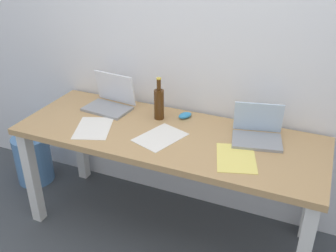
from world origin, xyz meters
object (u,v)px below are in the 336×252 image
(desk, at_px, (168,147))
(laptop_right, at_px, (257,133))
(laptop_left, at_px, (110,101))
(beer_bottle, at_px, (159,103))
(water_cooler_jug, at_px, (33,158))
(computer_mouse, at_px, (185,115))

(desk, bearing_deg, laptop_right, 15.08)
(laptop_left, bearing_deg, beer_bottle, -1.79)
(laptop_left, relative_size, water_cooler_jug, 0.74)
(laptop_right, relative_size, water_cooler_jug, 0.74)
(desk, bearing_deg, computer_mouse, 85.31)
(water_cooler_jug, bearing_deg, laptop_left, 6.83)
(beer_bottle, relative_size, water_cooler_jug, 0.63)
(desk, height_order, laptop_left, laptop_left)
(laptop_right, bearing_deg, beer_bottle, 177.69)
(beer_bottle, bearing_deg, computer_mouse, 25.89)
(laptop_left, relative_size, beer_bottle, 1.17)
(laptop_right, xyz_separation_m, water_cooler_jug, (-1.74, -0.05, -0.59))
(laptop_left, relative_size, computer_mouse, 3.29)
(desk, xyz_separation_m, laptop_right, (0.51, 0.14, 0.14))
(desk, relative_size, laptop_right, 5.76)
(beer_bottle, bearing_deg, laptop_right, -2.31)
(desk, height_order, laptop_right, laptop_right)
(computer_mouse, height_order, water_cooler_jug, computer_mouse)
(laptop_left, xyz_separation_m, computer_mouse, (0.53, 0.06, -0.04))
(desk, distance_m, laptop_left, 0.56)
(computer_mouse, bearing_deg, desk, -65.81)
(water_cooler_jug, bearing_deg, computer_mouse, 6.80)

